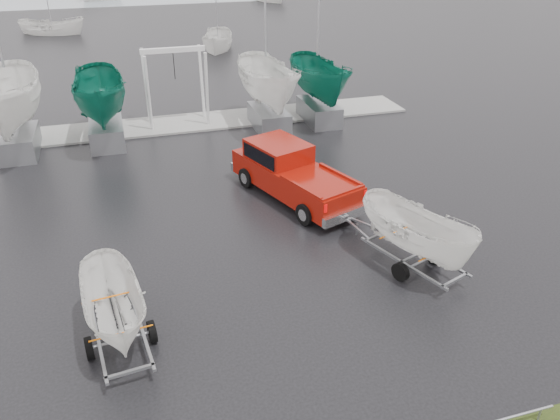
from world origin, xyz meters
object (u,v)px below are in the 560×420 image
object	(u,v)px
pickup_truck	(289,171)
boat_hoist	(175,76)
trailer_hitched	(422,194)
trailer_parked	(108,267)

from	to	relation	value
pickup_truck	boat_hoist	xyz separation A→B (m)	(-3.17, 9.83, 1.61)
pickup_truck	trailer_hitched	bearing A→B (deg)	-90.00
trailer_hitched	trailer_parked	xyz separation A→B (m)	(-9.13, -0.94, -0.21)
pickup_truck	trailer_parked	bearing A→B (deg)	-153.59
pickup_truck	boat_hoist	world-z (taller)	boat_hoist
trailer_parked	boat_hoist	distance (m)	17.39
trailer_parked	trailer_hitched	bearing A→B (deg)	-0.82
trailer_hitched	trailer_parked	bearing A→B (deg)	166.44
pickup_truck	trailer_parked	size ratio (longest dim) A/B	1.44
trailer_hitched	trailer_parked	world-z (taller)	trailer_hitched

